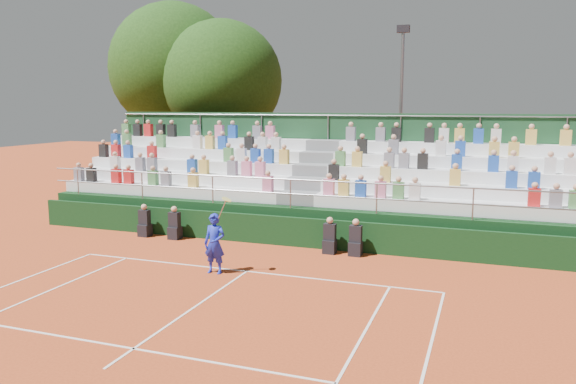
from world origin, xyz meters
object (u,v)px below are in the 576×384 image
(tree_east, at_px, (222,81))
(floodlight_mast, at_px, (401,101))
(tree_west, at_px, (174,68))
(tennis_player, at_px, (215,243))

(tree_east, bearing_deg, floodlight_mast, 6.48)
(tree_east, bearing_deg, tree_west, 164.74)
(tree_west, height_order, floodlight_mast, tree_west)
(tree_west, bearing_deg, floodlight_mast, 0.51)
(tree_east, xyz_separation_m, floodlight_mast, (9.12, 1.04, -1.03))
(tree_west, distance_m, floodlight_mast, 12.64)
(tennis_player, xyz_separation_m, tree_west, (-9.49, 13.90, 5.86))
(tree_west, relative_size, floodlight_mast, 1.21)
(tennis_player, bearing_deg, tree_east, 115.18)
(tennis_player, distance_m, floodlight_mast, 14.90)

